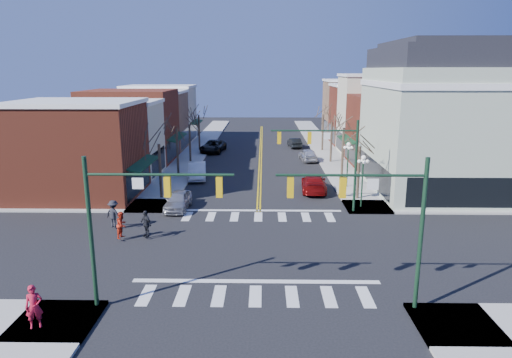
{
  "coord_description": "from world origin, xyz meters",
  "views": [
    {
      "loc": [
        0.37,
        -26.64,
        10.85
      ],
      "look_at": [
        -0.19,
        6.81,
        2.8
      ],
      "focal_mm": 32.0,
      "sensor_mm": 36.0,
      "label": 1
    }
  ],
  "objects_px": {
    "victorian_corner": "(444,118)",
    "lamppost_midblock": "(348,157)",
    "pedestrian_dark_b": "(114,214)",
    "lamppost_corner": "(363,172)",
    "pedestrian_dark_a": "(146,224)",
    "car_right_mid": "(308,155)",
    "car_left_near": "(178,200)",
    "car_right_far": "(295,143)",
    "car_left_mid": "(197,171)",
    "pedestrian_red_b": "(122,225)",
    "car_right_near": "(314,183)",
    "car_left_far": "(213,146)",
    "pedestrian_red_a": "(34,307)"
  },
  "relations": [
    {
      "from": "car_right_near",
      "to": "car_left_near",
      "type": "bearing_deg",
      "value": 29.91
    },
    {
      "from": "lamppost_corner",
      "to": "pedestrian_dark_a",
      "type": "relative_size",
      "value": 2.42
    },
    {
      "from": "pedestrian_red_b",
      "to": "car_right_near",
      "type": "bearing_deg",
      "value": -36.13
    },
    {
      "from": "lamppost_corner",
      "to": "car_left_near",
      "type": "distance_m",
      "value": 14.78
    },
    {
      "from": "victorian_corner",
      "to": "pedestrian_red_b",
      "type": "xyz_separation_m",
      "value": [
        -25.31,
        -13.24,
        -5.62
      ]
    },
    {
      "from": "car_right_near",
      "to": "pedestrian_red_b",
      "type": "xyz_separation_m",
      "value": [
        -13.78,
        -12.4,
        0.26
      ]
    },
    {
      "from": "lamppost_corner",
      "to": "car_left_far",
      "type": "height_order",
      "value": "lamppost_corner"
    },
    {
      "from": "lamppost_corner",
      "to": "pedestrian_red_b",
      "type": "relative_size",
      "value": 2.44
    },
    {
      "from": "pedestrian_red_b",
      "to": "pedestrian_dark_b",
      "type": "relative_size",
      "value": 0.92
    },
    {
      "from": "lamppost_midblock",
      "to": "car_right_mid",
      "type": "height_order",
      "value": "lamppost_midblock"
    },
    {
      "from": "car_left_far",
      "to": "car_right_far",
      "type": "bearing_deg",
      "value": 26.68
    },
    {
      "from": "victorian_corner",
      "to": "car_left_near",
      "type": "distance_m",
      "value": 24.53
    },
    {
      "from": "lamppost_corner",
      "to": "pedestrian_dark_b",
      "type": "bearing_deg",
      "value": -164.09
    },
    {
      "from": "car_right_near",
      "to": "pedestrian_dark_a",
      "type": "relative_size",
      "value": 2.99
    },
    {
      "from": "car_left_near",
      "to": "lamppost_corner",
      "type": "bearing_deg",
      "value": 3.91
    },
    {
      "from": "victorian_corner",
      "to": "car_left_near",
      "type": "height_order",
      "value": "victorian_corner"
    },
    {
      "from": "pedestrian_red_b",
      "to": "lamppost_corner",
      "type": "bearing_deg",
      "value": -55.05
    },
    {
      "from": "car_right_near",
      "to": "pedestrian_dark_b",
      "type": "bearing_deg",
      "value": 38.15
    },
    {
      "from": "car_right_far",
      "to": "pedestrian_red_b",
      "type": "height_order",
      "value": "pedestrian_red_b"
    },
    {
      "from": "lamppost_midblock",
      "to": "pedestrian_dark_b",
      "type": "relative_size",
      "value": 2.24
    },
    {
      "from": "car_right_near",
      "to": "victorian_corner",
      "type": "bearing_deg",
      "value": -172.33
    },
    {
      "from": "pedestrian_dark_b",
      "to": "pedestrian_dark_a",
      "type": "bearing_deg",
      "value": 167.84
    },
    {
      "from": "victorian_corner",
      "to": "car_right_far",
      "type": "xyz_separation_m",
      "value": [
        -11.7,
        23.29,
        -5.97
      ]
    },
    {
      "from": "car_left_near",
      "to": "pedestrian_dark_a",
      "type": "distance_m",
      "value": 6.59
    },
    {
      "from": "car_right_near",
      "to": "car_right_far",
      "type": "xyz_separation_m",
      "value": [
        -0.17,
        24.13,
        -0.09
      ]
    },
    {
      "from": "car_left_near",
      "to": "car_right_mid",
      "type": "distance_m",
      "value": 23.4
    },
    {
      "from": "victorian_corner",
      "to": "lamppost_midblock",
      "type": "relative_size",
      "value": 3.29
    },
    {
      "from": "car_left_near",
      "to": "car_right_near",
      "type": "xyz_separation_m",
      "value": [
        11.37,
        5.65,
        0.04
      ]
    },
    {
      "from": "pedestrian_red_a",
      "to": "pedestrian_dark_b",
      "type": "height_order",
      "value": "pedestrian_dark_b"
    },
    {
      "from": "victorian_corner",
      "to": "lamppost_corner",
      "type": "xyz_separation_m",
      "value": [
        -8.3,
        -6.0,
        -3.7
      ]
    },
    {
      "from": "car_left_mid",
      "to": "car_right_mid",
      "type": "relative_size",
      "value": 1.13
    },
    {
      "from": "lamppost_corner",
      "to": "pedestrian_dark_a",
      "type": "xyz_separation_m",
      "value": [
        -15.5,
        -7.01,
        -1.92
      ]
    },
    {
      "from": "car_left_near",
      "to": "pedestrian_dark_a",
      "type": "height_order",
      "value": "pedestrian_dark_a"
    },
    {
      "from": "pedestrian_red_b",
      "to": "pedestrian_dark_b",
      "type": "xyz_separation_m",
      "value": [
        -1.19,
        2.05,
        0.08
      ]
    },
    {
      "from": "car_left_mid",
      "to": "car_right_far",
      "type": "height_order",
      "value": "car_left_mid"
    },
    {
      "from": "pedestrian_red_b",
      "to": "pedestrian_dark_a",
      "type": "relative_size",
      "value": 0.99
    },
    {
      "from": "pedestrian_dark_b",
      "to": "car_right_mid",
      "type": "bearing_deg",
      "value": -100.71
    },
    {
      "from": "car_right_mid",
      "to": "pedestrian_dark_a",
      "type": "distance_m",
      "value": 29.56
    },
    {
      "from": "car_left_near",
      "to": "car_left_far",
      "type": "relative_size",
      "value": 0.75
    },
    {
      "from": "car_left_near",
      "to": "car_right_far",
      "type": "xyz_separation_m",
      "value": [
        11.2,
        29.78,
        -0.04
      ]
    },
    {
      "from": "lamppost_midblock",
      "to": "car_left_near",
      "type": "distance_m",
      "value": 16.34
    },
    {
      "from": "lamppost_midblock",
      "to": "car_right_mid",
      "type": "bearing_deg",
      "value": 100.54
    },
    {
      "from": "lamppost_corner",
      "to": "car_right_near",
      "type": "height_order",
      "value": "lamppost_corner"
    },
    {
      "from": "victorian_corner",
      "to": "car_right_near",
      "type": "height_order",
      "value": "victorian_corner"
    },
    {
      "from": "car_left_mid",
      "to": "pedestrian_red_b",
      "type": "distance_m",
      "value": 17.34
    },
    {
      "from": "lamppost_corner",
      "to": "car_right_far",
      "type": "relative_size",
      "value": 1.04
    },
    {
      "from": "lamppost_midblock",
      "to": "car_right_far",
      "type": "bearing_deg",
      "value": 98.48
    },
    {
      "from": "pedestrian_red_b",
      "to": "car_left_near",
      "type": "bearing_deg",
      "value": -7.75
    },
    {
      "from": "car_right_far",
      "to": "pedestrian_dark_b",
      "type": "xyz_separation_m",
      "value": [
        -14.8,
        -34.48,
        0.43
      ]
    },
    {
      "from": "car_right_near",
      "to": "pedestrian_dark_a",
      "type": "distance_m",
      "value": 17.29
    }
  ]
}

